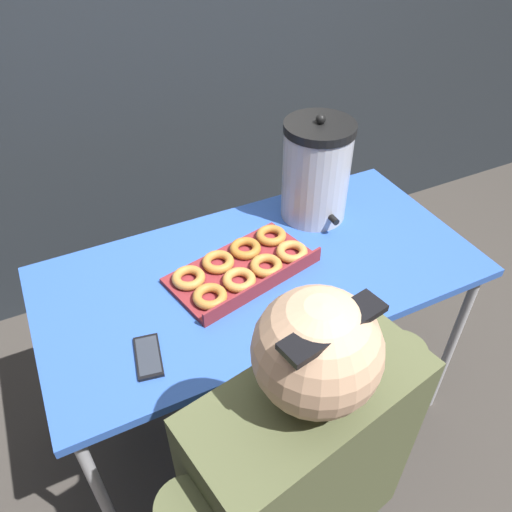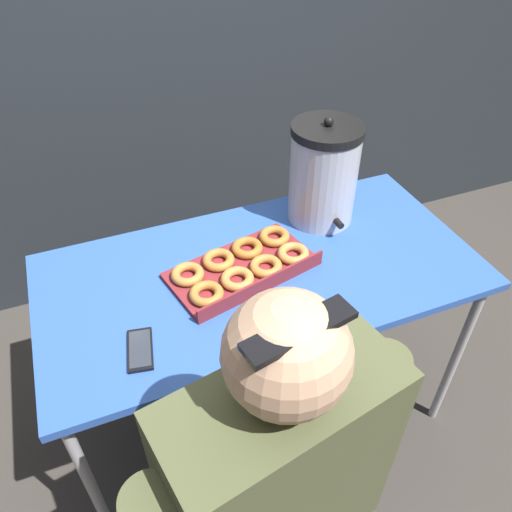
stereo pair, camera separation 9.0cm
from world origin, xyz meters
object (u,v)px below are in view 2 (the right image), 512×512
cell_phone (140,350)px  person_seated (277,505)px  donut_box (243,266)px  coffee_urn (323,174)px

cell_phone → person_seated: (0.21, -0.44, -0.17)m
donut_box → coffee_urn: bearing=12.5°
coffee_urn → cell_phone: size_ratio=2.51×
donut_box → coffee_urn: size_ratio=1.31×
donut_box → person_seated: person_seated is taller
cell_phone → coffee_urn: bearing=37.2°
donut_box → person_seated: size_ratio=0.39×
person_seated → cell_phone: bearing=-75.4°
donut_box → person_seated: 0.68m
donut_box → coffee_urn: coffee_urn is taller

